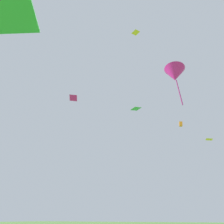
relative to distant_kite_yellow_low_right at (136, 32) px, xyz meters
The scene contains 6 objects.
distant_kite_yellow_low_right is the anchor object (origin of this frame).
distant_kite_orange_high_right 16.34m from the distant_kite_yellow_low_right, 80.87° to the left, with size 0.68×0.59×0.82m.
distant_kite_yellow_mid_right 19.02m from the distant_kite_yellow_low_right, 68.57° to the left, with size 1.24×1.25×0.34m.
distant_kite_magenta_low_left 13.15m from the distant_kite_yellow_low_right, 148.97° to the right, with size 0.85×0.80×0.41m.
distant_kite_green_far_center 12.70m from the distant_kite_yellow_low_right, 112.04° to the right, with size 0.89×0.87×0.31m.
distant_kite_magenta_mid_left 14.80m from the distant_kite_yellow_low_right, 56.89° to the right, with size 1.85×1.77×2.87m.
Camera 1 is at (1.73, -0.55, 0.80)m, focal length 27.68 mm.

